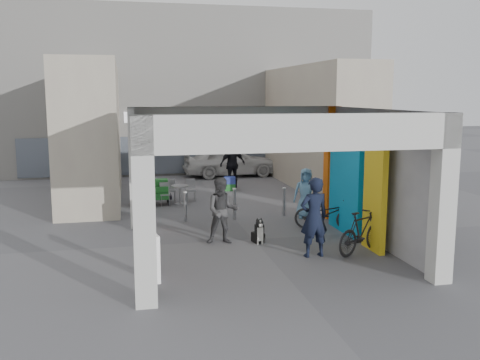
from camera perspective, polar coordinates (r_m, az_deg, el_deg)
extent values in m
plane|color=#55555A|center=(14.46, 1.41, -6.35)|extent=(90.00, 90.00, 0.00)
cube|color=#B6B7B2|center=(9.78, -10.22, -3.47)|extent=(0.40, 0.40, 3.50)
cube|color=#B6B7B2|center=(15.69, -11.03, 1.24)|extent=(0.40, 0.40, 3.50)
cube|color=#B6B7B2|center=(11.62, 20.84, -1.92)|extent=(0.40, 0.40, 3.50)
cube|color=#E35F0D|center=(16.90, 9.76, 1.83)|extent=(0.40, 0.40, 3.50)
plane|color=beige|center=(12.72, -10.72, -0.57)|extent=(0.00, 6.40, 6.40)
plane|color=#A8A8AD|center=(14.19, 14.27, 0.30)|extent=(0.00, 6.40, 6.40)
cube|color=#0C88C3|center=(15.19, 11.20, -0.36)|extent=(0.15, 2.00, 2.80)
cube|color=yellow|center=(13.59, 14.20, -1.58)|extent=(0.15, 1.00, 2.80)
plane|color=#AEAFAA|center=(12.97, 2.52, 7.54)|extent=(6.40, 6.40, 0.00)
cube|color=#B6B7B2|center=(15.95, -0.28, 6.58)|extent=(6.40, 0.30, 0.70)
cube|color=#B6B7B2|center=(10.07, 6.93, 5.04)|extent=(6.40, 0.30, 0.70)
cube|color=white|center=(16.12, -0.41, 6.43)|extent=(4.20, 0.05, 0.55)
cube|color=silver|center=(27.74, -5.46, 9.38)|extent=(18.00, 4.00, 8.00)
cube|color=#515966|center=(25.86, -4.82, 2.75)|extent=(16.20, 0.06, 1.80)
cube|color=white|center=(25.56, -9.36, 6.63)|extent=(2.60, 0.06, 0.50)
cube|color=red|center=(25.97, -1.57, 6.79)|extent=(2.20, 0.06, 0.50)
cube|color=#AAA38D|center=(21.12, -15.52, 5.11)|extent=(2.00, 9.00, 5.00)
cube|color=#AAA38D|center=(22.48, 8.14, 5.57)|extent=(2.00, 9.00, 5.00)
cylinder|color=gray|center=(16.48, -5.85, -2.85)|extent=(0.09, 0.09, 0.90)
cylinder|color=gray|center=(16.65, -0.61, -2.57)|extent=(0.09, 0.09, 0.96)
cylinder|color=gray|center=(17.20, 4.72, -2.33)|extent=(0.09, 0.09, 0.90)
cube|color=white|center=(11.41, -9.03, -8.10)|extent=(0.18, 0.56, 1.00)
cube|color=red|center=(11.40, -8.83, -7.85)|extent=(0.11, 0.39, 0.40)
cube|color=white|center=(15.28, -9.89, -3.70)|extent=(0.13, 0.56, 1.00)
cube|color=red|center=(15.27, -9.75, -3.51)|extent=(0.08, 0.39, 0.40)
cylinder|color=#959599|center=(19.09, -6.43, -1.60)|extent=(0.05, 0.05, 0.65)
cylinder|color=#959599|center=(19.15, -6.41, -2.53)|extent=(0.40, 0.40, 0.02)
cylinder|color=#959599|center=(19.03, -6.45, -0.64)|extent=(0.63, 0.63, 0.04)
cube|color=#959599|center=(18.89, -8.00, -2.12)|extent=(0.34, 0.34, 0.40)
cube|color=#959599|center=(18.98, -8.06, -0.84)|extent=(0.34, 0.04, 0.40)
cube|color=#959599|center=(19.60, -5.25, -1.66)|extent=(0.34, 0.34, 0.40)
cube|color=#959599|center=(19.69, -5.32, -0.43)|extent=(0.34, 0.04, 0.40)
cube|color=#959599|center=(19.62, -7.37, -1.69)|extent=(0.34, 0.34, 0.40)
cube|color=#959599|center=(19.70, -7.43, -0.46)|extent=(0.34, 0.04, 0.40)
cube|color=black|center=(19.09, -9.34, -2.14)|extent=(1.34, 0.67, 0.33)
cube|color=#1A5B20|center=(18.90, -9.32, -1.74)|extent=(1.11, 0.39, 0.20)
cube|color=#1A5B20|center=(19.02, -9.37, -0.99)|extent=(1.11, 0.39, 0.20)
cube|color=#1A5B20|center=(19.15, -9.41, -0.24)|extent=(1.11, 0.39, 0.20)
cube|color=#1A5B20|center=(21.67, -1.12, -0.76)|extent=(0.49, 0.40, 0.28)
cube|color=navy|center=(21.62, -1.12, -0.02)|extent=(0.49, 0.40, 0.28)
cube|color=black|center=(14.17, 1.93, -6.15)|extent=(0.25, 0.34, 0.25)
cube|color=black|center=(13.99, 2.08, -5.54)|extent=(0.20, 0.17, 0.38)
cube|color=silver|center=(13.91, 2.17, -5.80)|extent=(0.16, 0.03, 0.36)
cylinder|color=silver|center=(13.95, 1.91, -6.30)|extent=(0.05, 0.05, 0.30)
cylinder|color=silver|center=(13.98, 2.38, -6.27)|extent=(0.05, 0.05, 0.30)
sphere|color=black|center=(13.91, 2.10, -4.63)|extent=(0.20, 0.20, 0.20)
cube|color=silver|center=(13.82, 2.21, -4.82)|extent=(0.08, 0.13, 0.06)
cone|color=black|center=(13.92, 1.85, -4.22)|extent=(0.07, 0.07, 0.08)
cone|color=black|center=(13.94, 2.27, -4.20)|extent=(0.07, 0.07, 0.08)
imported|color=black|center=(12.86, 7.89, -3.96)|extent=(0.74, 0.52, 1.93)
imported|color=#39393B|center=(13.88, -1.89, -3.30)|extent=(0.92, 0.76, 1.74)
imported|color=#6294BE|center=(16.92, 7.03, -1.40)|extent=(0.89, 0.72, 1.58)
imported|color=black|center=(22.17, -0.81, 1.70)|extent=(1.26, 0.85, 1.99)
imported|color=black|center=(15.58, 9.16, -3.53)|extent=(1.91, 1.29, 0.95)
imported|color=black|center=(13.44, 12.86, -5.42)|extent=(1.79, 1.31, 1.07)
imported|color=silver|center=(25.40, -1.09, 2.08)|extent=(4.47, 2.00, 1.49)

